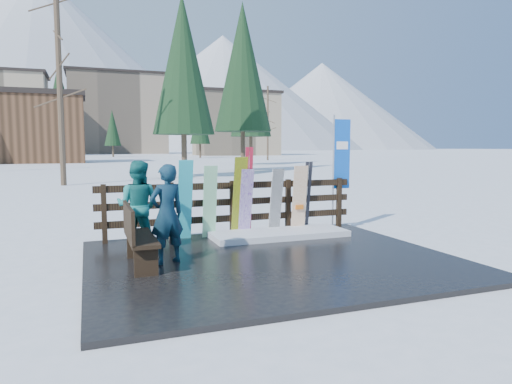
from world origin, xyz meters
name	(u,v)px	position (x,y,z in m)	size (l,w,h in m)	color
ground	(272,262)	(0.00, 0.00, 0.00)	(700.00, 700.00, 0.00)	white
deck	(272,260)	(0.00, 0.00, 0.04)	(6.00, 5.00, 0.08)	black
fence	(232,204)	(0.00, 2.20, 0.74)	(5.60, 0.10, 1.15)	black
snow_patch	(279,234)	(0.83, 1.60, 0.14)	(2.84, 1.00, 0.12)	white
bench	(136,234)	(-2.20, 0.20, 0.60)	(0.41, 1.50, 0.97)	black
snowboard_0	(185,200)	(-1.06, 1.98, 0.89)	(0.29, 0.03, 1.64)	#2DC3D5
snowboard_1	(210,202)	(-0.55, 1.98, 0.83)	(0.28, 0.03, 1.51)	white
snowboard_2	(239,197)	(0.08, 1.98, 0.91)	(0.28, 0.03, 1.69)	#E2F213
snowboard_3	(246,202)	(0.23, 1.98, 0.79)	(0.27, 0.03, 1.44)	white
snowboard_4	(276,201)	(0.91, 1.98, 0.78)	(0.26, 0.03, 1.43)	black
snowboard_5	(299,199)	(1.47, 1.98, 0.81)	(0.32, 0.03, 1.47)	white
ski_pair_a	(248,191)	(0.31, 2.05, 1.01)	(0.16, 0.19, 1.86)	#B71630
ski_pair_b	(307,196)	(1.69, 2.05, 0.85)	(0.17, 0.23, 1.55)	black
rental_flag	(340,158)	(2.63, 2.25, 1.69)	(0.45, 0.04, 2.60)	silver
person_front	(167,214)	(-1.71, 0.26, 0.88)	(0.58, 0.38, 1.60)	#113C48
person_back	(138,206)	(-2.05, 1.31, 0.89)	(0.79, 0.62, 1.63)	#186F6B
resort_buildings	(101,115)	(1.03, 115.41, 9.81)	(73.00, 87.60, 22.60)	tan
trees	(133,112)	(2.17, 45.92, 5.84)	(42.31, 68.69, 12.69)	#382B1E
mountains	(71,75)	(-10.50, 328.41, 50.20)	(520.00, 260.00, 120.00)	white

